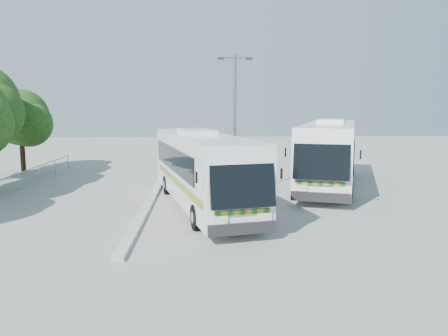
{
  "coord_description": "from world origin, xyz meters",
  "views": [
    {
      "loc": [
        0.28,
        -18.74,
        4.63
      ],
      "look_at": [
        1.29,
        1.44,
        1.8
      ],
      "focal_mm": 35.0,
      "sensor_mm": 36.0,
      "label": 1
    }
  ],
  "objects": [
    {
      "name": "ground",
      "position": [
        0.0,
        0.0,
        0.0
      ],
      "size": [
        100.0,
        100.0,
        0.0
      ],
      "primitive_type": "plane",
      "color": "gray",
      "rests_on": "ground"
    },
    {
      "name": "coach_adjacent",
      "position": [
        7.77,
        6.49,
        2.02
      ],
      "size": [
        6.89,
        13.41,
        3.69
      ],
      "rotation": [
        0.0,
        0.0,
        -0.34
      ],
      "color": "white",
      "rests_on": "ground"
    },
    {
      "name": "coach_main",
      "position": [
        0.25,
        1.37,
        1.85
      ],
      "size": [
        5.16,
        12.38,
        3.37
      ],
      "rotation": [
        0.0,
        0.0,
        0.23
      ],
      "color": "silver",
      "rests_on": "ground"
    },
    {
      "name": "railing",
      "position": [
        -10.0,
        4.0,
        0.74
      ],
      "size": [
        0.06,
        22.0,
        1.0
      ],
      "color": "gray",
      "rests_on": "ground"
    },
    {
      "name": "lamppost",
      "position": [
        2.0,
        4.15,
        4.04
      ],
      "size": [
        1.79,
        0.22,
        7.33
      ],
      "rotation": [
        0.0,
        0.0,
        0.03
      ],
      "color": "gray",
      "rests_on": "ground"
    },
    {
      "name": "kerb_divider",
      "position": [
        -2.3,
        2.0,
        0.07
      ],
      "size": [
        0.4,
        16.0,
        0.15
      ],
      "primitive_type": "cube",
      "color": "#B2B2AD",
      "rests_on": "ground"
    },
    {
      "name": "tree_far_e",
      "position": [
        -12.63,
        13.3,
        3.89
      ],
      "size": [
        4.54,
        4.28,
        5.92
      ],
      "color": "#382314",
      "rests_on": "ground"
    }
  ]
}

